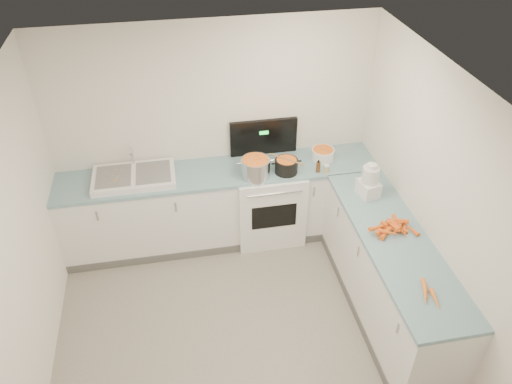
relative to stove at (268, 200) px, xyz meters
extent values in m
cube|color=white|center=(-0.55, 0.01, -0.02)|extent=(3.50, 0.60, 0.90)
cube|color=#7EA9B3|center=(-0.55, 0.01, 0.45)|extent=(3.50, 0.62, 0.04)
cube|color=white|center=(0.90, -1.39, -0.02)|extent=(0.60, 2.20, 0.90)
cube|color=#7EA9B3|center=(0.90, -1.39, 0.45)|extent=(0.62, 2.20, 0.04)
cube|color=white|center=(0.00, -0.01, -0.02)|extent=(0.76, 0.65, 0.90)
cube|color=black|center=(0.00, 0.29, 0.68)|extent=(0.76, 0.05, 0.42)
cube|color=white|center=(-1.45, 0.01, 0.50)|extent=(0.86, 0.52, 0.07)
cube|color=slate|center=(-1.65, 0.01, 0.54)|extent=(0.36, 0.42, 0.01)
cube|color=slate|center=(-1.25, 0.01, 0.54)|extent=(0.36, 0.42, 0.01)
cylinder|color=silver|center=(-1.45, 0.23, 0.66)|extent=(0.03, 0.03, 0.24)
cylinder|color=silver|center=(-0.17, -0.15, 0.56)|extent=(0.36, 0.36, 0.23)
cylinder|color=black|center=(0.17, -0.14, 0.53)|extent=(0.29, 0.29, 0.18)
cylinder|color=#AD7A47|center=(0.17, -0.14, 0.63)|extent=(0.32, 0.29, 0.02)
cylinder|color=white|center=(0.63, 0.05, 0.53)|extent=(0.29, 0.29, 0.12)
cylinder|color=#593319|center=(0.51, -0.19, 0.53)|extent=(0.05, 0.05, 0.12)
cylinder|color=#E5B266|center=(0.59, -0.23, 0.50)|extent=(0.04, 0.04, 0.08)
cube|color=white|center=(0.88, -0.69, 0.54)|extent=(0.22, 0.25, 0.16)
cylinder|color=silver|center=(0.88, -0.69, 0.71)|extent=(0.17, 0.17, 0.17)
cylinder|color=white|center=(0.88, -0.69, 0.81)|extent=(0.10, 0.10, 0.04)
cone|color=orange|center=(0.95, -1.23, 0.49)|extent=(0.16, 0.13, 0.05)
cone|color=orange|center=(1.02, -1.30, 0.48)|extent=(0.11, 0.20, 0.04)
cone|color=orange|center=(0.89, -1.26, 0.49)|extent=(0.22, 0.08, 0.05)
cone|color=orange|center=(0.82, -1.32, 0.49)|extent=(0.16, 0.15, 0.05)
cone|color=orange|center=(0.94, -1.27, 0.49)|extent=(0.16, 0.18, 0.05)
cone|color=orange|center=(1.08, -1.31, 0.49)|extent=(0.09, 0.17, 0.04)
cone|color=orange|center=(0.81, -1.31, 0.49)|extent=(0.19, 0.14, 0.04)
cone|color=orange|center=(0.95, -1.28, 0.49)|extent=(0.11, 0.18, 0.05)
cone|color=orange|center=(0.97, -1.27, 0.49)|extent=(0.21, 0.07, 0.04)
cone|color=orange|center=(0.93, -1.21, 0.49)|extent=(0.15, 0.17, 0.04)
cone|color=orange|center=(0.91, -1.24, 0.49)|extent=(0.16, 0.19, 0.04)
cone|color=orange|center=(0.90, -1.26, 0.49)|extent=(0.20, 0.14, 0.05)
cone|color=orange|center=(0.95, -1.29, 0.48)|extent=(0.19, 0.10, 0.04)
cone|color=orange|center=(0.77, -1.27, 0.51)|extent=(0.11, 0.16, 0.04)
cone|color=orange|center=(0.98, -1.20, 0.53)|extent=(0.21, 0.13, 0.05)
cone|color=orange|center=(0.83, -1.34, 0.52)|extent=(0.19, 0.13, 0.05)
cone|color=orange|center=(0.92, -1.26, 0.52)|extent=(0.05, 0.17, 0.04)
cone|color=orange|center=(0.77, -1.26, 0.52)|extent=(0.21, 0.09, 0.05)
cone|color=orange|center=(0.94, -1.26, 0.53)|extent=(0.06, 0.16, 0.05)
cone|color=orange|center=(0.91, -1.27, 0.52)|extent=(0.10, 0.16, 0.04)
cone|color=orange|center=(0.96, -1.22, 0.52)|extent=(0.20, 0.09, 0.04)
cone|color=orange|center=(0.98, -1.20, 0.52)|extent=(0.04, 0.18, 0.04)
cone|color=orange|center=(0.90, -2.12, 0.49)|extent=(0.07, 0.20, 0.04)
cone|color=orange|center=(0.85, -2.06, 0.49)|extent=(0.11, 0.19, 0.04)
cone|color=orange|center=(0.87, -2.00, 0.49)|extent=(0.09, 0.20, 0.04)
cube|color=tan|center=(-1.75, -0.04, 0.55)|extent=(0.02, 0.03, 0.00)
cube|color=tan|center=(-1.64, 0.12, 0.55)|extent=(0.04, 0.02, 0.00)
cube|color=tan|center=(-1.61, -0.01, 0.55)|extent=(0.03, 0.04, 0.00)
cube|color=tan|center=(-1.65, -0.06, 0.54)|extent=(0.05, 0.01, 0.00)
cube|color=tan|center=(-1.58, 0.11, 0.54)|extent=(0.03, 0.02, 0.00)
cube|color=tan|center=(-1.63, -0.09, 0.55)|extent=(0.05, 0.01, 0.00)
cube|color=tan|center=(-1.55, -0.06, 0.54)|extent=(0.01, 0.05, 0.00)
cube|color=tan|center=(-1.63, -0.04, 0.54)|extent=(0.02, 0.05, 0.00)
cube|color=tan|center=(-1.60, -0.02, 0.54)|extent=(0.05, 0.01, 0.00)
cube|color=tan|center=(-1.56, -0.11, 0.54)|extent=(0.03, 0.04, 0.00)
cube|color=tan|center=(-1.66, 0.02, 0.54)|extent=(0.03, 0.02, 0.00)
cube|color=tan|center=(-1.74, 0.09, 0.54)|extent=(0.05, 0.03, 0.00)
cube|color=tan|center=(-1.67, 0.04, 0.54)|extent=(0.03, 0.04, 0.00)
camera|label=1|loc=(-0.98, -4.48, 3.49)|focal=35.00mm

